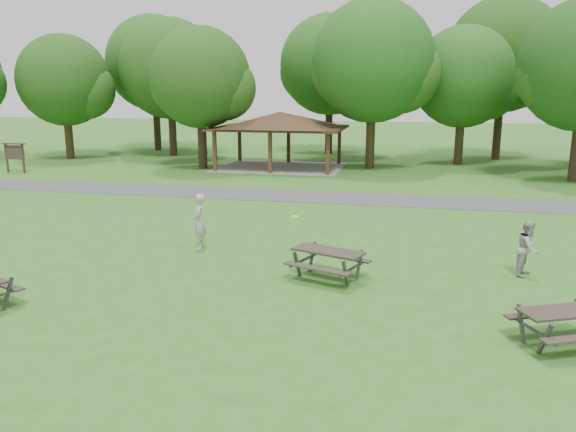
% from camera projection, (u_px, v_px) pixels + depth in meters
% --- Properties ---
extents(ground, '(160.00, 160.00, 0.00)m').
position_uv_depth(ground, '(218.00, 296.00, 14.67)').
color(ground, '#2D631C').
rests_on(ground, ground).
extents(asphalt_path, '(120.00, 3.20, 0.02)m').
position_uv_depth(asphalt_path, '(312.00, 197.00, 28.00)').
color(asphalt_path, '#414143').
rests_on(asphalt_path, ground).
extents(pavilion, '(8.60, 7.01, 3.76)m').
position_uv_depth(pavilion, '(280.00, 122.00, 37.68)').
color(pavilion, '#3C2616').
rests_on(pavilion, ground).
extents(notice_board, '(1.60, 0.30, 1.88)m').
position_uv_depth(notice_board, '(14.00, 152.00, 35.74)').
color(notice_board, '#3B2315').
rests_on(notice_board, ground).
extents(tree_row_b, '(7.14, 6.80, 9.28)m').
position_uv_depth(tree_row_b, '(66.00, 83.00, 42.12)').
color(tree_row_b, '#2F2115').
rests_on(tree_row_b, ground).
extents(tree_row_c, '(8.19, 7.80, 10.67)m').
position_uv_depth(tree_row_c, '(171.00, 72.00, 43.78)').
color(tree_row_c, black).
rests_on(tree_row_c, ground).
extents(tree_row_d, '(6.93, 6.60, 9.27)m').
position_uv_depth(tree_row_d, '(202.00, 81.00, 36.71)').
color(tree_row_d, black).
rests_on(tree_row_d, ground).
extents(tree_row_e, '(8.40, 8.00, 11.02)m').
position_uv_depth(tree_row_e, '(374.00, 65.00, 36.54)').
color(tree_row_e, black).
rests_on(tree_row_e, ground).
extents(tree_row_f, '(7.35, 7.00, 9.55)m').
position_uv_depth(tree_row_f, '(465.00, 80.00, 38.81)').
color(tree_row_f, '#312316').
rests_on(tree_row_f, ground).
extents(tree_deep_a, '(8.40, 8.00, 11.38)m').
position_uv_depth(tree_deep_a, '(155.00, 66.00, 47.61)').
color(tree_deep_a, black).
rests_on(tree_deep_a, ground).
extents(tree_deep_b, '(8.40, 8.00, 11.13)m').
position_uv_depth(tree_deep_b, '(331.00, 68.00, 44.97)').
color(tree_deep_b, black).
rests_on(tree_deep_b, ground).
extents(tree_deep_c, '(8.82, 8.40, 11.90)m').
position_uv_depth(tree_deep_c, '(505.00, 58.00, 41.15)').
color(tree_deep_c, '#2F1F15').
rests_on(tree_deep_c, ground).
extents(picnic_table_middle, '(2.43, 2.20, 0.87)m').
position_uv_depth(picnic_table_middle, '(328.00, 257.00, 15.87)').
color(picnic_table_middle, '#2C2620').
rests_on(picnic_table_middle, ground).
extents(picnic_table_far, '(2.32, 2.14, 0.81)m').
position_uv_depth(picnic_table_far, '(564.00, 319.00, 11.73)').
color(picnic_table_far, '#2B241F').
rests_on(picnic_table_far, ground).
extents(frisbee_in_flight, '(0.37, 0.37, 0.02)m').
position_uv_depth(frisbee_in_flight, '(295.00, 217.00, 17.87)').
color(frisbee_in_flight, yellow).
rests_on(frisbee_in_flight, ground).
extents(frisbee_thrower, '(0.63, 0.78, 1.86)m').
position_uv_depth(frisbee_thrower, '(199.00, 221.00, 18.85)').
color(frisbee_thrower, '#AFAFB2').
rests_on(frisbee_thrower, ground).
extents(frisbee_catcher, '(0.88, 0.97, 1.62)m').
position_uv_depth(frisbee_catcher, '(528.00, 248.00, 16.12)').
color(frisbee_catcher, '#9C9C9F').
rests_on(frisbee_catcher, ground).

